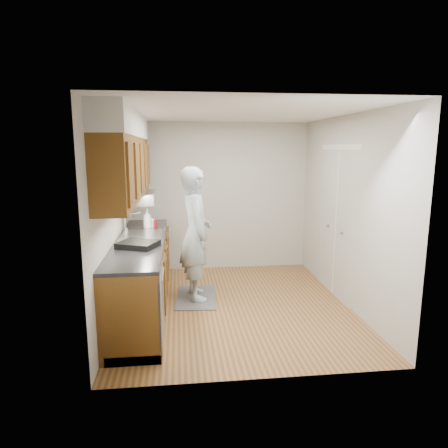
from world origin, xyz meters
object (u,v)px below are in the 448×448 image
Objects in this scene: soap_bottle_c at (149,222)px; dish_rack at (138,244)px; soap_bottle_a at (147,219)px; soap_bottle_b at (151,222)px; soda_can at (155,224)px; person at (195,225)px.

dish_rack is at bearing -91.98° from soap_bottle_c.
soap_bottle_b is at bearing 62.37° from soap_bottle_a.
soap_bottle_c is at bearing 142.58° from soda_can.
soap_bottle_b is 1.12m from dish_rack.
soap_bottle_a is 2.64× the size of soda_can.
soap_bottle_a reaches higher than soap_bottle_c.
soda_can is (-0.56, 0.41, -0.05)m from person.
person is 6.87× the size of soap_bottle_a.
soap_bottle_a reaches higher than soda_can.
person reaches higher than dish_rack.
soap_bottle_b is (0.04, 0.08, -0.05)m from soap_bottle_a.
soap_bottle_a is 0.18m from soda_can.
dish_rack is (-0.04, -1.03, -0.12)m from soap_bottle_a.
soda_can is at bearing 44.33° from person.
soda_can is 1.16m from dish_rack.
soap_bottle_c is at bearing 111.49° from dish_rack.
dish_rack is (-0.14, -1.15, -0.02)m from soda_can.
soda_can is (0.06, 0.04, -0.04)m from soap_bottle_b.
person reaches higher than soap_bottle_a.
person is 1.02m from dish_rack.
dish_rack is at bearing 127.03° from person.
soda_can is 0.27× the size of dish_rack.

